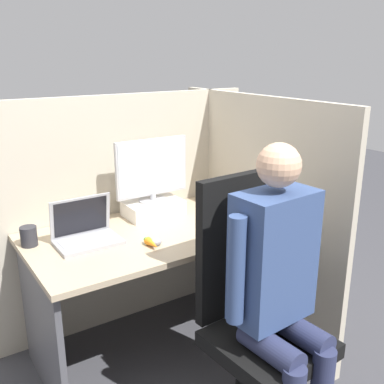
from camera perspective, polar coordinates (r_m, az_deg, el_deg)
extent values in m
plane|color=#3D3D42|center=(2.55, -0.42, -23.25)|extent=(12.00, 12.00, 0.00)
cube|color=#B7AD99|center=(2.80, -9.28, -2.65)|extent=(1.81, 0.04, 1.43)
cube|color=#B7AD99|center=(2.76, 7.92, -2.85)|extent=(0.04, 1.41, 1.43)
cube|color=tan|center=(2.46, -5.33, -5.37)|extent=(1.31, 0.76, 0.03)
cube|color=#4C4C51|center=(2.44, -18.50, -16.21)|extent=(0.03, 0.65, 0.70)
cube|color=#4C4C51|center=(2.92, 5.73, -9.41)|extent=(0.03, 0.65, 0.70)
cube|color=white|center=(2.69, -4.95, -2.03)|extent=(0.33, 0.21, 0.09)
cylinder|color=#B2B2B7|center=(2.67, -4.97, -1.03)|extent=(0.17, 0.17, 0.01)
cylinder|color=#B2B2B7|center=(2.66, -4.99, -0.49)|extent=(0.04, 0.04, 0.04)
cube|color=#B2B2B7|center=(2.62, -5.14, 3.17)|extent=(0.45, 0.02, 0.33)
cube|color=silver|center=(2.61, -5.00, 3.11)|extent=(0.43, 0.00, 0.31)
cube|color=#99999E|center=(2.34, -13.00, -6.27)|extent=(0.32, 0.21, 0.02)
cube|color=silver|center=(2.35, -13.16, -5.88)|extent=(0.27, 0.12, 0.00)
cube|color=#99999E|center=(2.38, -13.96, -2.98)|extent=(0.32, 0.04, 0.21)
cube|color=black|center=(2.38, -13.92, -3.02)|extent=(0.28, 0.03, 0.18)
ellipsoid|color=gray|center=(2.27, -4.58, -6.35)|extent=(0.06, 0.05, 0.04)
cube|color=#A31919|center=(2.71, 5.60, -2.30)|extent=(0.04, 0.17, 0.05)
cone|color=orange|center=(2.25, -5.03, -6.61)|extent=(0.04, 0.10, 0.04)
cylinder|color=green|center=(2.30, -5.78, -6.08)|extent=(0.02, 0.02, 0.02)
cube|color=black|center=(2.10, 9.66, -18.55)|extent=(0.49, 0.49, 0.07)
cube|color=black|center=(2.10, 5.64, -6.74)|extent=(0.44, 0.08, 0.68)
cylinder|color=#282D4C|center=(1.93, 9.92, -18.90)|extent=(0.13, 0.30, 0.11)
cylinder|color=#282D4C|center=(2.05, 13.55, -16.87)|extent=(0.13, 0.30, 0.11)
cube|color=#334775|center=(1.89, 10.30, -8.07)|extent=(0.35, 0.22, 0.56)
sphere|color=#D8A884|center=(1.76, 10.97, 3.37)|extent=(0.18, 0.18, 0.18)
cylinder|color=#334775|center=(1.76, 5.66, -9.88)|extent=(0.07, 0.07, 0.44)
cylinder|color=#334775|center=(2.03, 14.28, -6.46)|extent=(0.07, 0.07, 0.44)
cylinder|color=#28282D|center=(2.40, -20.02, -5.30)|extent=(0.08, 0.08, 0.10)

